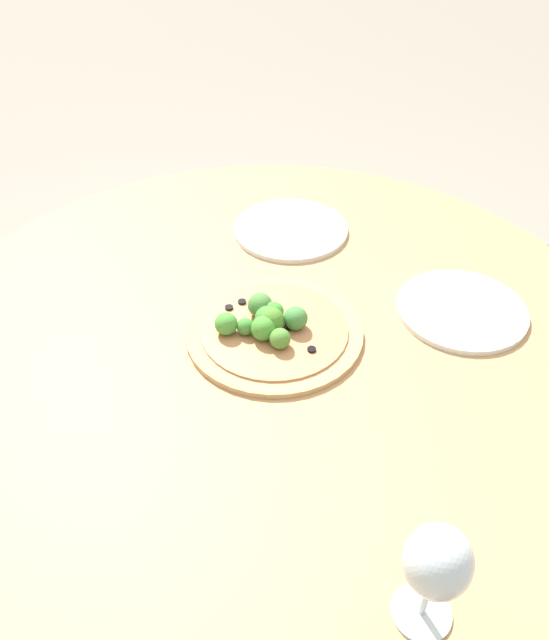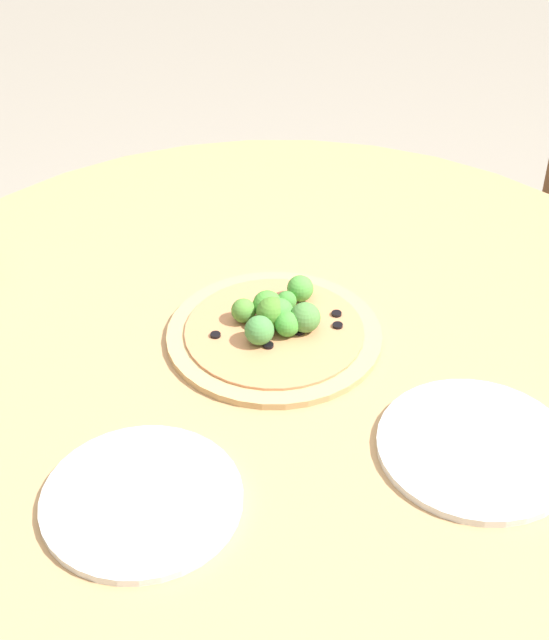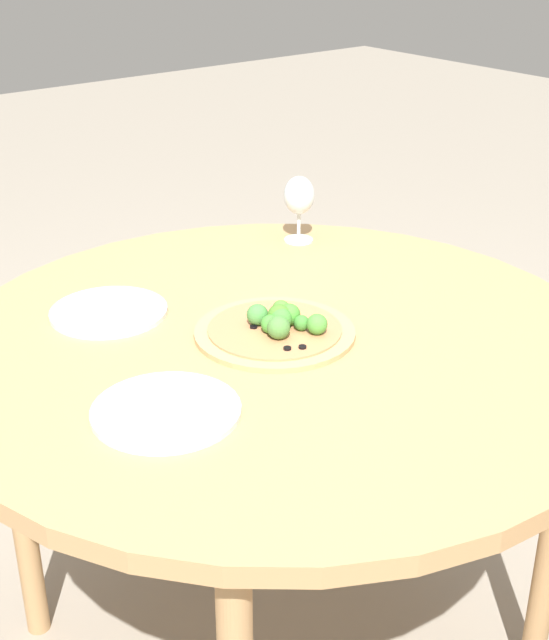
% 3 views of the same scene
% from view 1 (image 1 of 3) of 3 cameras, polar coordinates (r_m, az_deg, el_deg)
% --- Properties ---
extents(ground_plane, '(12.00, 12.00, 0.00)m').
position_cam_1_polar(ground_plane, '(1.64, -0.35, -21.44)').
color(ground_plane, gray).
extents(dining_table, '(1.22, 1.22, 0.76)m').
position_cam_1_polar(dining_table, '(1.08, -0.50, -3.68)').
color(dining_table, tan).
rests_on(dining_table, ground_plane).
extents(pizza, '(0.29, 0.29, 0.06)m').
position_cam_1_polar(pizza, '(1.02, -0.23, -0.69)').
color(pizza, tan).
rests_on(pizza, dining_table).
extents(wine_glass, '(0.07, 0.07, 0.15)m').
position_cam_1_polar(wine_glass, '(0.68, 14.63, -20.81)').
color(wine_glass, silver).
rests_on(wine_glass, dining_table).
extents(plate_near, '(0.23, 0.23, 0.01)m').
position_cam_1_polar(plate_near, '(1.28, 1.49, 8.29)').
color(plate_near, silver).
rests_on(plate_near, dining_table).
extents(plate_far, '(0.22, 0.22, 0.01)m').
position_cam_1_polar(plate_far, '(1.12, 16.75, 0.90)').
color(plate_far, silver).
rests_on(plate_far, dining_table).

